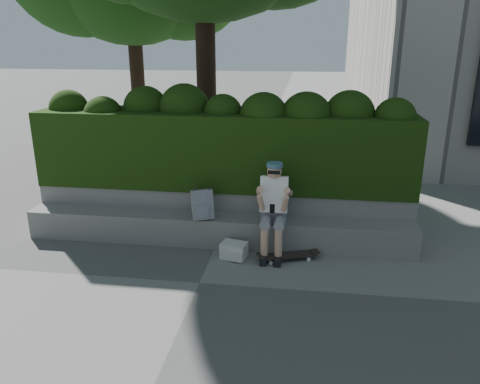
# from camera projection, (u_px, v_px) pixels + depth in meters

# --- Properties ---
(ground) EXTENTS (80.00, 80.00, 0.00)m
(ground) POSITION_uv_depth(u_px,v_px,m) (199.00, 283.00, 6.14)
(ground) COLOR slate
(ground) RESTS_ON ground
(bench_ledge) EXTENTS (6.00, 0.45, 0.45)m
(bench_ledge) POSITION_uv_depth(u_px,v_px,m) (217.00, 230.00, 7.25)
(bench_ledge) COLOR gray
(bench_ledge) RESTS_ON ground
(planter_wall) EXTENTS (6.00, 0.50, 0.75)m
(planter_wall) POSITION_uv_depth(u_px,v_px,m) (222.00, 210.00, 7.65)
(planter_wall) COLOR gray
(planter_wall) RESTS_ON ground
(hedge) EXTENTS (6.00, 1.00, 1.20)m
(hedge) POSITION_uv_depth(u_px,v_px,m) (224.00, 149.00, 7.55)
(hedge) COLOR black
(hedge) RESTS_ON planter_wall
(person) EXTENTS (0.40, 0.76, 1.38)m
(person) POSITION_uv_depth(u_px,v_px,m) (274.00, 205.00, 6.79)
(person) COLOR gray
(person) RESTS_ON ground
(skateboard) EXTENTS (0.83, 0.46, 0.08)m
(skateboard) POSITION_uv_depth(u_px,v_px,m) (288.00, 256.00, 6.75)
(skateboard) COLOR black
(skateboard) RESTS_ON ground
(backpack_plaid) EXTENTS (0.35, 0.28, 0.45)m
(backpack_plaid) POSITION_uv_depth(u_px,v_px,m) (202.00, 205.00, 7.04)
(backpack_plaid) COLOR #A0A0A4
(backpack_plaid) RESTS_ON bench_ledge
(backpack_ground) EXTENTS (0.41, 0.33, 0.23)m
(backpack_ground) POSITION_uv_depth(u_px,v_px,m) (234.00, 250.00, 6.81)
(backpack_ground) COLOR beige
(backpack_ground) RESTS_ON ground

